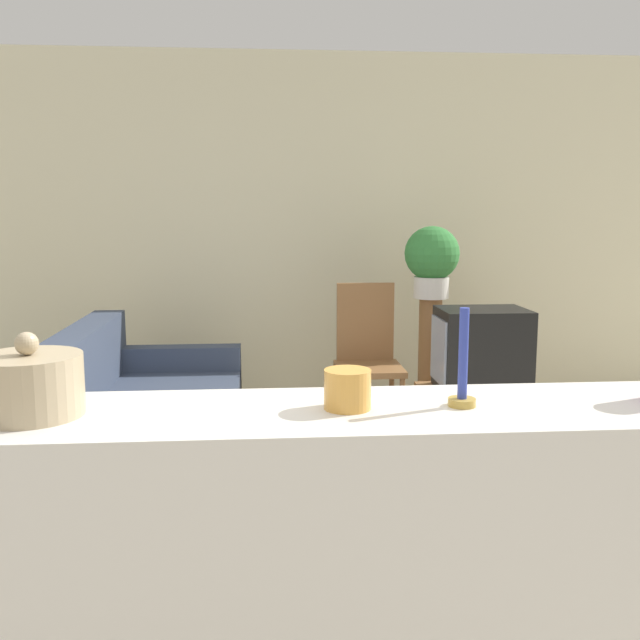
# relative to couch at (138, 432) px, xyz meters

# --- Properties ---
(wall_back) EXTENTS (9.00, 0.06, 2.70)m
(wall_back) POSITION_rel_couch_xyz_m (0.73, 1.71, 1.07)
(wall_back) COLOR beige
(wall_back) RESTS_ON ground_plane
(couch) EXTENTS (0.98, 2.01, 0.83)m
(couch) POSITION_rel_couch_xyz_m (0.00, 0.00, 0.00)
(couch) COLOR #384256
(couch) RESTS_ON ground_plane
(tv_stand) EXTENTS (0.73, 0.49, 0.41)m
(tv_stand) POSITION_rel_couch_xyz_m (2.04, 0.30, -0.08)
(tv_stand) COLOR olive
(tv_stand) RESTS_ON ground_plane
(television) EXTENTS (0.54, 0.41, 0.51)m
(television) POSITION_rel_couch_xyz_m (2.04, 0.30, 0.38)
(television) COLOR black
(television) RESTS_ON tv_stand
(wooden_chair) EXTENTS (0.44, 0.44, 1.01)m
(wooden_chair) POSITION_rel_couch_xyz_m (1.41, 0.81, 0.27)
(wooden_chair) COLOR olive
(wooden_chair) RESTS_ON ground_plane
(plant_stand) EXTENTS (0.16, 0.16, 0.89)m
(plant_stand) POSITION_rel_couch_xyz_m (1.89, 1.02, 0.16)
(plant_stand) COLOR olive
(plant_stand) RESTS_ON ground_plane
(potted_plant) EXTENTS (0.38, 0.38, 0.51)m
(potted_plant) POSITION_rel_couch_xyz_m (1.89, 1.02, 0.89)
(potted_plant) COLOR white
(potted_plant) RESTS_ON plant_stand
(foreground_counter) EXTENTS (2.52, 0.44, 1.02)m
(foreground_counter) POSITION_rel_couch_xyz_m (0.73, -2.20, 0.23)
(foreground_counter) COLOR silver
(foreground_counter) RESTS_ON ground_plane
(decorative_bowl) EXTENTS (0.25, 0.25, 0.20)m
(decorative_bowl) POSITION_rel_couch_xyz_m (0.15, -2.20, 0.81)
(decorative_bowl) COLOR tan
(decorative_bowl) RESTS_ON foreground_counter
(candle_jar) EXTENTS (0.12, 0.12, 0.10)m
(candle_jar) POSITION_rel_couch_xyz_m (0.91, -2.20, 0.79)
(candle_jar) COLOR gold
(candle_jar) RESTS_ON foreground_counter
(candlestick) EXTENTS (0.07, 0.07, 0.25)m
(candlestick) POSITION_rel_couch_xyz_m (1.20, -2.20, 0.82)
(candlestick) COLOR #B7933D
(candlestick) RESTS_ON foreground_counter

